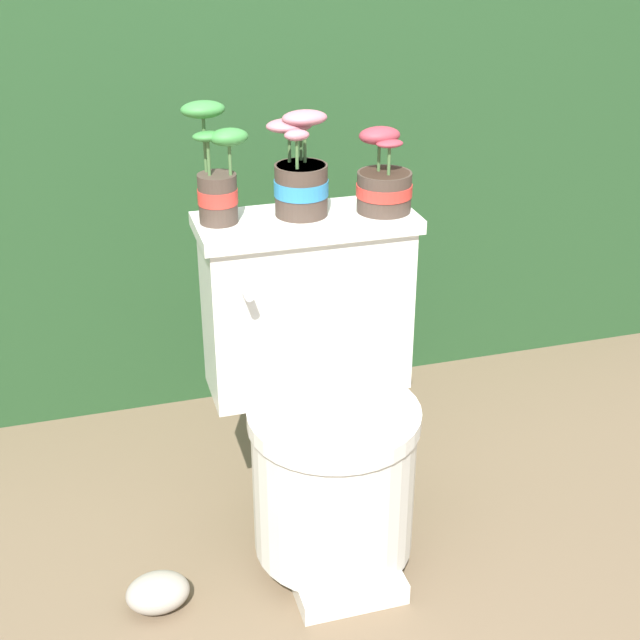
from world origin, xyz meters
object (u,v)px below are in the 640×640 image
Objects in this scene: toilet at (323,411)px; garden_stone at (158,592)px; potted_plant_left at (216,175)px; potted_plant_middle at (384,183)px; potted_plant_midleft at (300,175)px.

garden_stone is at bearing -163.07° from toilet.
garden_stone is (-0.41, -0.12, -0.32)m from toilet.
potted_plant_left is 0.91m from garden_stone.
potted_plant_middle is 1.01m from garden_stone.
toilet is 0.52m from potted_plant_midleft.
toilet is 0.53m from garden_stone.
toilet is 3.05× the size of potted_plant_left.
potted_plant_midleft is at bearing 92.66° from toilet.
potted_plant_middle is (0.18, -0.03, -0.02)m from potted_plant_midleft.
toilet is at bearing 16.93° from garden_stone.
potted_plant_midleft is 0.95m from garden_stone.
potted_plant_midleft reaches higher than potted_plant_middle.
toilet is 5.56× the size of garden_stone.
potted_plant_middle is at bearing -5.09° from potted_plant_left.
potted_plant_left reaches higher than toilet.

